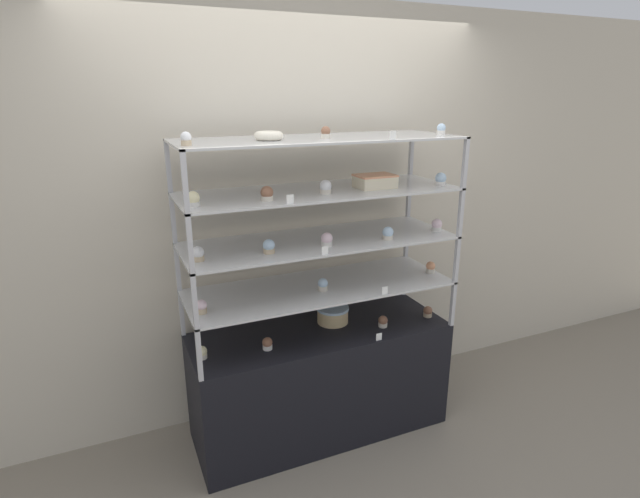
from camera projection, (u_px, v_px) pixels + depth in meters
The scene contains 34 objects.
ground_plane at pixel (320, 427), 3.22m from camera, with size 20.00×20.00×0.00m, color gray.
back_wall at pixel (293, 217), 3.20m from camera, with size 8.00×0.05×2.60m.
display_base at pixel (320, 380), 3.12m from camera, with size 1.56×0.56×0.69m.
display_riser_lower at pixel (320, 288), 2.93m from camera, with size 1.56×0.56×0.28m.
display_riser_middle at pixel (320, 242), 2.84m from camera, with size 1.56×0.56×0.28m.
display_riser_upper at pixel (320, 193), 2.76m from camera, with size 1.56×0.56×0.28m.
display_riser_top at pixel (320, 140), 2.67m from camera, with size 1.56×0.56×0.28m.
layer_cake_centerpiece at pixel (333, 314), 3.10m from camera, with size 0.20×0.20×0.10m.
sheet_cake_frosted at pixel (375, 181), 2.81m from camera, with size 0.22×0.16×0.07m.
cupcake_0 at pixel (202, 353), 2.68m from camera, with size 0.06×0.06×0.07m.
cupcake_1 at pixel (267, 344), 2.78m from camera, with size 0.06×0.06×0.07m.
cupcake_2 at pixel (383, 322), 3.04m from camera, with size 0.06×0.06×0.07m.
cupcake_3 at pixel (428, 312), 3.18m from camera, with size 0.06×0.06×0.07m.
price_tag_0 at pixel (379, 337), 2.88m from camera, with size 0.04×0.00×0.04m.
cupcake_4 at pixel (201, 307), 2.56m from camera, with size 0.06×0.06×0.07m.
cupcake_5 at pixel (323, 285), 2.85m from camera, with size 0.06×0.06×0.07m.
cupcake_6 at pixel (431, 267), 3.13m from camera, with size 0.06×0.06×0.07m.
price_tag_1 at pixel (385, 290), 2.80m from camera, with size 0.04×0.00×0.04m.
cupcake_7 at pixel (198, 254), 2.47m from camera, with size 0.06×0.06×0.07m.
cupcake_8 at pixel (269, 247), 2.59m from camera, with size 0.06×0.06×0.07m.
cupcake_9 at pixel (327, 240), 2.71m from camera, with size 0.06×0.06×0.07m.
cupcake_10 at pixel (388, 233), 2.83m from camera, with size 0.06×0.06×0.07m.
cupcake_11 at pixel (437, 225), 3.01m from camera, with size 0.06×0.06×0.07m.
price_tag_2 at pixel (325, 250), 2.57m from camera, with size 0.04×0.00×0.04m.
cupcake_12 at pixel (193, 199), 2.35m from camera, with size 0.06×0.06×0.07m.
cupcake_13 at pixel (267, 194), 2.48m from camera, with size 0.06×0.06×0.07m.
cupcake_14 at pixel (326, 187), 2.65m from camera, with size 0.06×0.06×0.07m.
cupcake_15 at pixel (441, 179), 2.89m from camera, with size 0.06×0.06×0.07m.
price_tag_3 at pixel (290, 199), 2.42m from camera, with size 0.04×0.00×0.04m.
cupcake_16 at pixel (186, 139), 2.26m from camera, with size 0.05×0.05×0.06m.
cupcake_17 at pixel (326, 133), 2.61m from camera, with size 0.05×0.05×0.06m.
cupcake_18 at pixel (441, 129), 2.84m from camera, with size 0.05×0.05×0.06m.
price_tag_4 at pixel (393, 135), 2.55m from camera, with size 0.04×0.00×0.04m.
donut_glazed at pixel (269, 136), 2.53m from camera, with size 0.15×0.15×0.04m.
Camera 1 is at (-1.10, -2.49, 2.07)m, focal length 28.00 mm.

